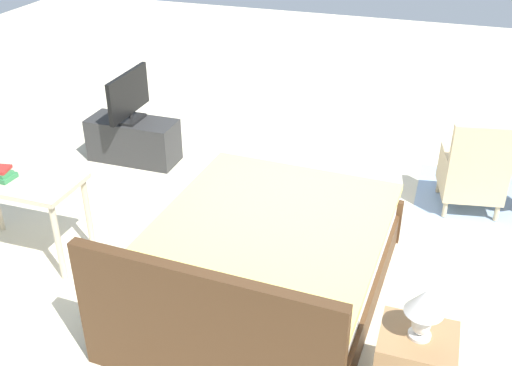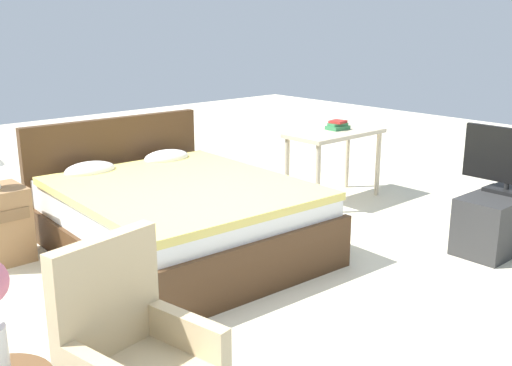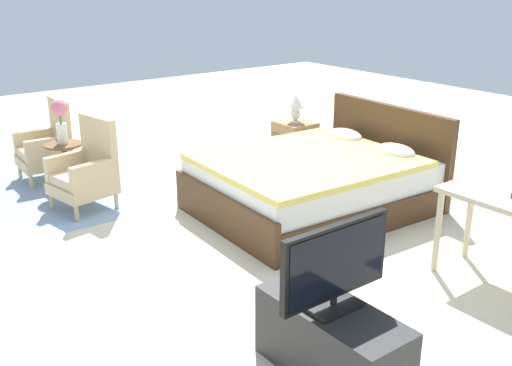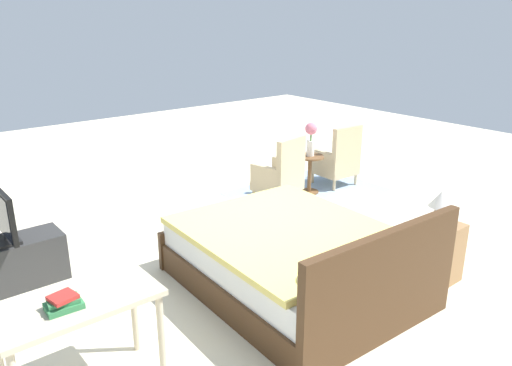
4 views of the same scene
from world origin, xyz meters
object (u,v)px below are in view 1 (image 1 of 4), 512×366
at_px(bed, 263,265).
at_px(tv_stand, 134,140).
at_px(armchair_by_window_right, 473,174).
at_px(table_lamp, 424,307).
at_px(book_stack, 0,174).
at_px(vanity_desk, 18,189).
at_px(tv_flatscreen, 129,96).

distance_m(bed, tv_stand, 2.69).
xyz_separation_m(armchair_by_window_right, table_lamp, (0.28, 2.53, 0.42)).
xyz_separation_m(armchair_by_window_right, book_stack, (3.57, 1.94, 0.38)).
xyz_separation_m(tv_stand, vanity_desk, (-0.01, 1.83, 0.38)).
relative_size(armchair_by_window_right, book_stack, 4.05).
distance_m(table_lamp, tv_flatscreen, 4.04).
distance_m(armchair_by_window_right, vanity_desk, 3.97).
bearing_deg(tv_flatscreen, tv_stand, -179.94).
relative_size(tv_stand, tv_flatscreen, 1.25).
relative_size(armchair_by_window_right, table_lamp, 2.79).
bearing_deg(tv_stand, tv_flatscreen, 0.06).
bearing_deg(armchair_by_window_right, table_lamp, 83.62).
xyz_separation_m(bed, table_lamp, (-1.16, 0.71, 0.50)).
height_order(armchair_by_window_right, tv_stand, armchair_by_window_right).
relative_size(tv_flatscreen, vanity_desk, 0.74).
distance_m(tv_stand, book_stack, 1.95).
bearing_deg(table_lamp, bed, -31.46).
bearing_deg(armchair_by_window_right, tv_flatscreen, 1.14).
bearing_deg(tv_flatscreen, vanity_desk, 90.26).
xyz_separation_m(armchair_by_window_right, tv_flatscreen, (3.48, 0.07, 0.36)).
relative_size(tv_flatscreen, book_stack, 3.38).
height_order(armchair_by_window_right, tv_flatscreen, tv_flatscreen).
relative_size(vanity_desk, book_stack, 4.58).
bearing_deg(book_stack, bed, -176.68).
distance_m(armchair_by_window_right, tv_flatscreen, 3.50).
bearing_deg(tv_flatscreen, book_stack, 87.25).
relative_size(table_lamp, tv_stand, 0.34).
height_order(table_lamp, vanity_desk, table_lamp).
distance_m(table_lamp, vanity_desk, 3.26).
height_order(bed, tv_flatscreen, tv_flatscreen).
xyz_separation_m(armchair_by_window_right, tv_stand, (3.48, 0.07, -0.15)).
bearing_deg(book_stack, table_lamp, 169.93).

